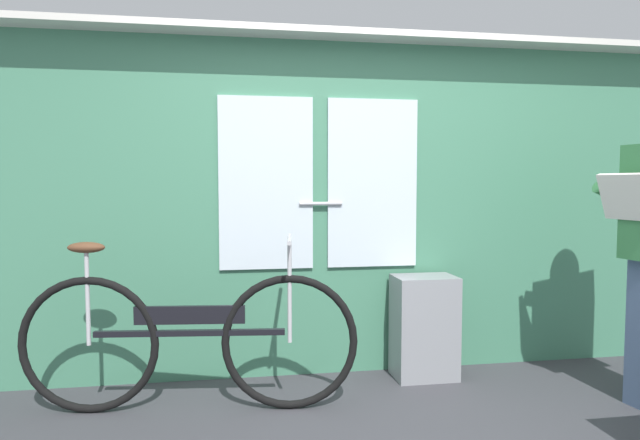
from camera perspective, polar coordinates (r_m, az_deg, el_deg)
The scene contains 3 objects.
train_door_wall at distance 3.72m, azimuth 2.85°, elevation 2.14°, with size 5.41×0.28×2.22m.
bicycle_near_door at distance 3.24m, azimuth -13.19°, elevation -11.75°, with size 1.85×0.44×0.97m.
trash_bin_by_wall at distance 3.77m, azimuth 10.54°, elevation -10.62°, with size 0.40×0.28×0.66m, color gray.
Camera 1 is at (-0.81, -2.40, 1.27)m, focal length 31.49 mm.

